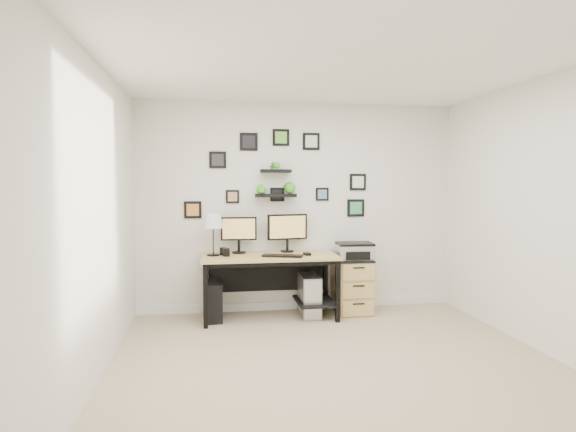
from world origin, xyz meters
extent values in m
plane|color=#C0AC89|center=(0.00, 0.00, 0.00)|extent=(4.00, 4.00, 0.00)
plane|color=white|center=(0.00, 0.00, 2.60)|extent=(4.00, 4.00, 0.00)
plane|color=white|center=(0.00, 2.00, 1.30)|extent=(4.00, 0.00, 4.00)
plane|color=white|center=(0.00, -2.00, 1.30)|extent=(4.00, 0.00, 4.00)
plane|color=white|center=(-2.00, 0.00, 1.30)|extent=(0.00, 4.00, 4.00)
plane|color=white|center=(2.00, 0.00, 1.30)|extent=(0.00, 4.00, 4.00)
cube|color=white|center=(0.00, 1.99, 0.05)|extent=(4.00, 0.03, 0.10)
cube|color=tan|center=(-0.41, 1.63, 0.73)|extent=(1.60, 0.70, 0.03)
cube|color=black|center=(-0.41, 1.63, 0.69)|extent=(1.54, 0.64, 0.05)
cube|color=black|center=(-0.41, 1.96, 0.46)|extent=(1.44, 0.02, 0.41)
cube|color=black|center=(0.14, 1.63, 0.18)|extent=(0.45, 0.63, 0.03)
cube|color=black|center=(-1.16, 1.33, 0.36)|extent=(0.05, 0.05, 0.72)
cube|color=black|center=(-1.16, 1.93, 0.36)|extent=(0.05, 0.05, 0.72)
cube|color=black|center=(0.34, 1.33, 0.36)|extent=(0.05, 0.05, 0.72)
cube|color=black|center=(0.34, 1.93, 0.36)|extent=(0.05, 0.05, 0.72)
cylinder|color=black|center=(-0.76, 1.86, 0.76)|extent=(0.17, 0.17, 0.02)
cylinder|color=black|center=(-0.76, 1.86, 0.83)|extent=(0.03, 0.03, 0.15)
cube|color=black|center=(-0.76, 1.86, 1.05)|extent=(0.43, 0.04, 0.28)
cube|color=tan|center=(-0.76, 1.84, 1.05)|extent=(0.39, 0.01, 0.24)
cylinder|color=black|center=(-0.16, 1.88, 0.76)|extent=(0.18, 0.18, 0.02)
cylinder|color=black|center=(-0.16, 1.88, 0.83)|extent=(0.04, 0.04, 0.14)
cube|color=black|center=(-0.16, 1.87, 1.06)|extent=(0.50, 0.10, 0.32)
cube|color=tan|center=(-0.16, 1.86, 1.06)|extent=(0.45, 0.07, 0.27)
cube|color=black|center=(-0.28, 1.50, 0.76)|extent=(0.49, 0.29, 0.02)
cube|color=black|center=(0.03, 1.57, 0.77)|extent=(0.08, 0.11, 0.03)
cylinder|color=black|center=(-1.07, 1.72, 0.76)|extent=(0.15, 0.15, 0.01)
cylinder|color=black|center=(-1.07, 1.72, 0.98)|extent=(0.01, 0.01, 0.45)
cone|color=white|center=(-1.07, 1.72, 1.16)|extent=(0.24, 0.24, 0.17)
cylinder|color=black|center=(-0.92, 1.63, 0.80)|extent=(0.08, 0.08, 0.09)
cylinder|color=black|center=(-0.96, 1.74, 0.80)|extent=(0.07, 0.07, 0.09)
cube|color=black|center=(-1.08, 1.66, 0.22)|extent=(0.23, 0.46, 0.45)
cube|color=gray|center=(0.07, 1.66, 0.25)|extent=(0.23, 0.50, 0.49)
cube|color=silver|center=(0.07, 1.42, 0.25)|extent=(0.20, 0.02, 0.46)
cube|color=tan|center=(0.63, 1.73, 0.33)|extent=(0.42, 0.50, 0.65)
cube|color=black|center=(0.63, 1.73, 0.66)|extent=(0.43, 0.51, 0.02)
cube|color=tan|center=(0.63, 1.47, 0.11)|extent=(0.39, 0.02, 0.18)
cylinder|color=black|center=(0.63, 1.46, 0.17)|extent=(0.14, 0.02, 0.02)
cube|color=tan|center=(0.63, 1.47, 0.33)|extent=(0.39, 0.02, 0.18)
cylinder|color=black|center=(0.63, 1.46, 0.39)|extent=(0.14, 0.02, 0.02)
cube|color=tan|center=(0.63, 1.47, 0.54)|extent=(0.39, 0.02, 0.18)
cylinder|color=black|center=(0.63, 1.46, 0.60)|extent=(0.14, 0.02, 0.02)
cube|color=silver|center=(0.66, 1.73, 0.76)|extent=(0.45, 0.36, 0.17)
cube|color=black|center=(0.66, 1.73, 0.85)|extent=(0.45, 0.36, 0.03)
cube|color=black|center=(0.65, 1.55, 0.73)|extent=(0.30, 0.04, 0.10)
cube|color=black|center=(-0.30, 1.91, 1.45)|extent=(0.50, 0.18, 0.04)
cube|color=black|center=(-0.30, 1.90, 1.75)|extent=(0.38, 0.15, 0.04)
imported|color=green|center=(-0.47, 1.91, 1.60)|extent=(0.15, 0.12, 0.27)
imported|color=green|center=(-0.13, 1.91, 1.60)|extent=(0.15, 0.15, 0.27)
imported|color=green|center=(-0.30, 1.90, 1.90)|extent=(0.13, 0.09, 0.25)
cube|color=black|center=(-1.31, 1.99, 1.28)|extent=(0.21, 0.02, 0.21)
cube|color=orange|center=(-1.31, 1.98, 1.28)|extent=(0.15, 0.00, 0.15)
cube|color=black|center=(-0.22, 1.99, 2.17)|extent=(0.21, 0.02, 0.21)
cube|color=#64AE3A|center=(-0.22, 1.98, 2.17)|extent=(0.14, 0.00, 0.14)
cube|color=black|center=(-1.00, 1.99, 1.88)|extent=(0.20, 0.02, 0.20)
cube|color=#29292D|center=(-1.00, 1.98, 1.88)|extent=(0.14, 0.00, 0.14)
cube|color=black|center=(-0.62, 1.99, 2.11)|extent=(0.22, 0.02, 0.22)
cube|color=black|center=(-0.62, 1.98, 2.11)|extent=(0.15, 0.00, 0.15)
cube|color=black|center=(0.77, 1.99, 1.61)|extent=(0.21, 0.02, 0.21)
cube|color=silver|center=(0.77, 1.98, 1.61)|extent=(0.15, 0.00, 0.15)
cube|color=black|center=(-0.83, 1.99, 1.44)|extent=(0.16, 0.02, 0.16)
cube|color=tan|center=(-0.83, 1.98, 1.44)|extent=(0.11, 0.00, 0.11)
cube|color=black|center=(-0.27, 1.99, 1.46)|extent=(0.17, 0.02, 0.17)
cube|color=black|center=(-0.27, 1.98, 1.46)|extent=(0.12, 0.00, 0.12)
cube|color=black|center=(0.16, 1.99, 2.12)|extent=(0.21, 0.02, 0.21)
cube|color=silver|center=(0.16, 1.98, 2.12)|extent=(0.15, 0.00, 0.15)
cube|color=black|center=(0.75, 1.99, 1.28)|extent=(0.22, 0.02, 0.22)
cube|color=#36965E|center=(0.75, 1.98, 1.28)|extent=(0.16, 0.00, 0.16)
cube|color=black|center=(0.30, 1.99, 1.46)|extent=(0.16, 0.02, 0.16)
cube|color=slate|center=(0.30, 1.98, 1.46)|extent=(0.12, 0.00, 0.12)
camera|label=1|loc=(-1.08, -3.96, 1.61)|focal=30.00mm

